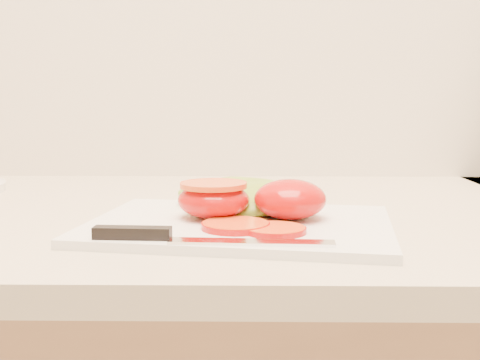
{
  "coord_description": "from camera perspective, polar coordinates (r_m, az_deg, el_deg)",
  "views": [
    {
      "loc": [
        -0.22,
        0.89,
        1.08
      ],
      "look_at": [
        -0.23,
        1.56,
        0.99
      ],
      "focal_mm": 45.0,
      "sensor_mm": 36.0,
      "label": 1
    }
  ],
  "objects": [
    {
      "name": "tomato_half_dome",
      "position": [
        0.69,
        4.77,
        -1.82
      ],
      "size": [
        0.08,
        0.08,
        0.05
      ],
      "primitive_type": "ellipsoid",
      "color": "red",
      "rests_on": "cutting_board"
    },
    {
      "name": "lettuce_leaf_0",
      "position": [
        0.74,
        -0.16,
        -1.6
      ],
      "size": [
        0.2,
        0.18,
        0.03
      ],
      "primitive_type": "ellipsoid",
      "rotation": [
        0.0,
        0.0,
        -0.5
      ],
      "color": "#91B730",
      "rests_on": "cutting_board"
    },
    {
      "name": "tomato_half_cut",
      "position": [
        0.69,
        -2.52,
        -1.76
      ],
      "size": [
        0.08,
        0.08,
        0.04
      ],
      "color": "red",
      "rests_on": "cutting_board"
    },
    {
      "name": "cutting_board",
      "position": [
        0.68,
        -0.01,
        -4.32
      ],
      "size": [
        0.37,
        0.29,
        0.01
      ],
      "primitive_type": "cube",
      "rotation": [
        0.0,
        0.0,
        -0.16
      ],
      "color": "white",
      "rests_on": "counter"
    },
    {
      "name": "lettuce_leaf_1",
      "position": [
        0.74,
        3.07,
        -2.01
      ],
      "size": [
        0.12,
        0.11,
        0.02
      ],
      "primitive_type": "ellipsoid",
      "rotation": [
        0.0,
        0.0,
        0.52
      ],
      "color": "#91B730",
      "rests_on": "cutting_board"
    },
    {
      "name": "tomato_slice_1",
      "position": [
        0.62,
        3.36,
        -4.72
      ],
      "size": [
        0.06,
        0.06,
        0.01
      ],
      "primitive_type": "cylinder",
      "color": "orange",
      "rests_on": "cutting_board"
    },
    {
      "name": "tomato_slice_0",
      "position": [
        0.64,
        -0.42,
        -4.34
      ],
      "size": [
        0.07,
        0.07,
        0.01
      ],
      "primitive_type": "cylinder",
      "color": "orange",
      "rests_on": "cutting_board"
    },
    {
      "name": "knife",
      "position": [
        0.59,
        -5.9,
        -5.35
      ],
      "size": [
        0.23,
        0.04,
        0.01
      ],
      "rotation": [
        0.0,
        0.0,
        -0.06
      ],
      "color": "silver",
      "rests_on": "cutting_board"
    }
  ]
}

